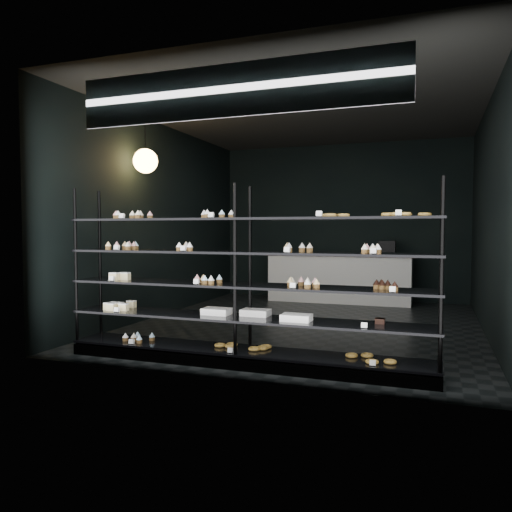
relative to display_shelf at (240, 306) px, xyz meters
The scene contains 5 objects.
room 2.64m from the display_shelf, 87.51° to the left, with size 5.01×6.01×3.20m.
display_shelf is the anchor object (origin of this frame).
signage 2.18m from the display_shelf, 77.40° to the right, with size 3.30×0.05×0.50m.
pendant_lamp 3.16m from the display_shelf, 144.14° to the left, with size 0.36×0.36×0.91m.
service_counter 4.96m from the display_shelf, 88.00° to the left, with size 2.89×0.65×1.23m.
Camera 1 is at (1.82, -7.35, 1.44)m, focal length 35.00 mm.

